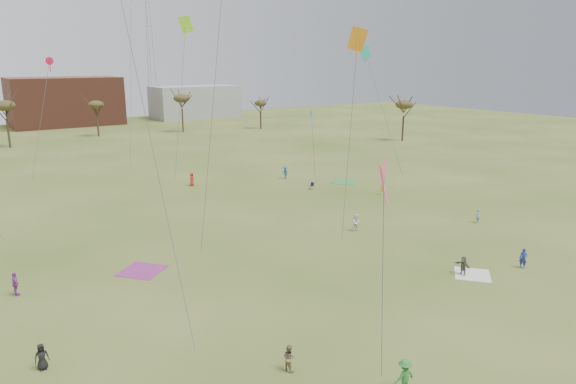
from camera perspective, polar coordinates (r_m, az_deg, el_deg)
ground at (r=36.01m, az=11.12°, el=-12.46°), size 260.00×260.00×0.00m
flyer_near_center at (r=27.75m, az=12.70°, el=-19.18°), size 1.21×0.77×1.79m
flyer_near_right at (r=45.40m, az=24.50°, el=-6.68°), size 0.54×0.67×1.62m
spectator_fore_b at (r=28.81m, az=0.09°, el=-17.79°), size 0.73×0.84×1.49m
spectator_fore_c at (r=42.35m, az=18.74°, el=-7.69°), size 0.46×1.39×1.49m
flyer_mid_a at (r=31.73m, az=-25.51°, el=-16.06°), size 0.74×0.50×1.48m
flyer_mid_b at (r=64.60m, az=10.38°, el=0.35°), size 1.08×1.10×1.51m
flyer_mid_c at (r=55.99m, az=20.16°, el=-2.49°), size 0.61×0.49×1.47m
spectator_mid_d at (r=41.43m, az=-27.84°, el=-8.94°), size 0.57×1.08×1.75m
spectator_mid_e at (r=50.50m, az=7.55°, el=-3.36°), size 0.98×0.87×1.71m
flyer_far_b at (r=69.35m, az=-10.56°, el=1.40°), size 0.96×1.02×1.76m
flyer_far_c at (r=72.34m, az=-0.32°, el=2.18°), size 0.72×1.17×1.76m
blanket_cream at (r=42.87m, az=19.65°, el=-8.57°), size 3.67×3.67×0.03m
blanket_plum at (r=42.71m, az=-15.78°, el=-8.35°), size 4.33×4.33×0.03m
blanket_olive at (r=70.94m, az=6.23°, el=1.12°), size 4.44×4.44×0.03m
camp_chair_right at (r=66.55m, az=2.60°, el=0.54°), size 0.69×0.66×0.87m
kites_aloft at (r=56.60m, az=-11.61°, el=17.85°), size 56.69×67.88×25.17m
tree_line at (r=103.75m, az=-23.09°, el=8.20°), size 117.44×49.32×8.91m
building_brick at (r=145.34m, az=-23.36°, el=9.16°), size 26.00×16.00×12.00m
building_grey at (r=154.28m, az=-10.19°, el=9.76°), size 24.00×12.00×9.00m
radio_tower at (r=156.60m, az=-14.98°, el=14.96°), size 1.51×1.72×41.00m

